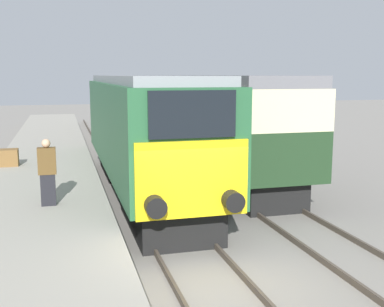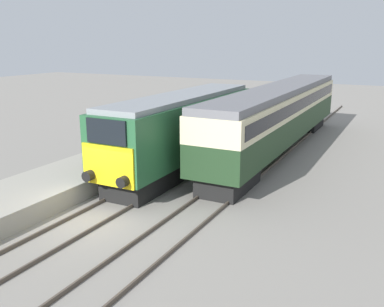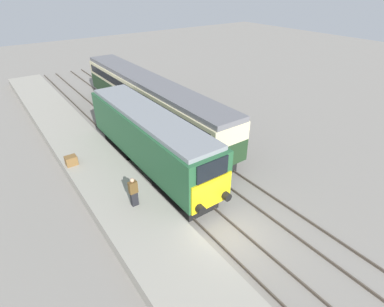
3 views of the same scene
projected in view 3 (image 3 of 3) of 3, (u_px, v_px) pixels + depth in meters
The scene contains 8 objects.
ground_plane at pixel (225, 234), 15.03m from camera, with size 120.00×120.00×0.00m, color gray.
platform_left at pixel (102, 175), 18.77m from camera, with size 3.50×50.00×0.80m.
rails_near_track at pixel (172, 185), 18.50m from camera, with size 1.51×60.00×0.14m.
rails_far_track at pixel (214, 167), 20.21m from camera, with size 1.50×60.00×0.14m.
locomotive at pixel (150, 139), 19.14m from camera, with size 2.70×12.99×4.01m.
passenger_carriage at pixel (150, 97), 25.09m from camera, with size 2.75×20.52×4.01m.
person_on_platform at pixel (134, 192), 15.32m from camera, with size 0.44×0.26×1.68m.
luggage_crate at pixel (71, 161), 18.96m from camera, with size 0.70×0.56×0.60m.
Camera 3 is at (-7.72, -7.87, 11.12)m, focal length 28.00 mm.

